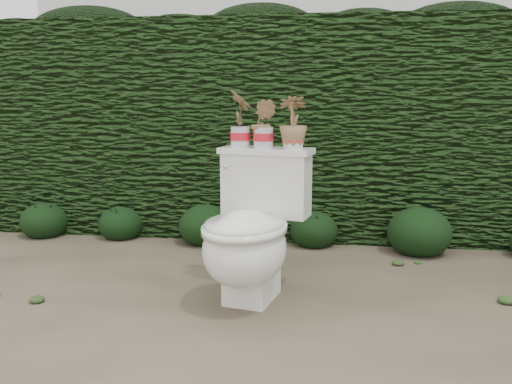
# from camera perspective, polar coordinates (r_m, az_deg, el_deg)

# --- Properties ---
(ground) EXTENTS (60.00, 60.00, 0.00)m
(ground) POSITION_cam_1_polar(r_m,az_deg,el_deg) (2.93, -1.75, -10.96)
(ground) COLOR #74674F
(ground) RESTS_ON ground
(hedge) EXTENTS (8.00, 1.00, 1.60)m
(hedge) POSITION_cam_1_polar(r_m,az_deg,el_deg) (4.32, 1.80, 6.77)
(hedge) COLOR #203F15
(hedge) RESTS_ON ground
(house_wall) EXTENTS (8.00, 3.50, 4.00)m
(house_wall) POSITION_cam_1_polar(r_m,az_deg,el_deg) (8.74, 9.19, 16.23)
(house_wall) COLOR silver
(house_wall) RESTS_ON ground
(toilet) EXTENTS (0.59, 0.76, 0.78)m
(toilet) POSITION_cam_1_polar(r_m,az_deg,el_deg) (2.77, -0.57, -4.46)
(toilet) COLOR white
(toilet) RESTS_ON ground
(potted_plant_left) EXTENTS (0.17, 0.19, 0.29)m
(potted_plant_left) POSITION_cam_1_polar(r_m,az_deg,el_deg) (2.96, -1.67, 7.60)
(potted_plant_left) COLOR #298336
(potted_plant_left) RESTS_ON toilet
(potted_plant_center) EXTENTS (0.15, 0.13, 0.24)m
(potted_plant_center) POSITION_cam_1_polar(r_m,az_deg,el_deg) (2.92, 0.78, 7.07)
(potted_plant_center) COLOR #298336
(potted_plant_center) RESTS_ON toilet
(potted_plant_right) EXTENTS (0.17, 0.17, 0.26)m
(potted_plant_right) POSITION_cam_1_polar(r_m,az_deg,el_deg) (2.87, 3.95, 7.17)
(potted_plant_right) COLOR #298336
(potted_plant_right) RESTS_ON toilet
(liriope_clump_1) EXTENTS (0.35, 0.35, 0.28)m
(liriope_clump_1) POSITION_cam_1_polar(r_m,az_deg,el_deg) (4.42, -21.43, -2.50)
(liriope_clump_1) COLOR black
(liriope_clump_1) RESTS_ON ground
(liriope_clump_2) EXTENTS (0.33, 0.33, 0.27)m
(liriope_clump_2) POSITION_cam_1_polar(r_m,az_deg,el_deg) (4.19, -14.05, -2.88)
(liriope_clump_2) COLOR black
(liriope_clump_2) RESTS_ON ground
(liriope_clump_3) EXTENTS (0.39, 0.39, 0.31)m
(liriope_clump_3) POSITION_cam_1_polar(r_m,az_deg,el_deg) (3.93, -5.35, -3.14)
(liriope_clump_3) COLOR black
(liriope_clump_3) RESTS_ON ground
(liriope_clump_4) EXTENTS (0.34, 0.34, 0.27)m
(liriope_clump_4) POSITION_cam_1_polar(r_m,az_deg,el_deg) (3.88, 6.11, -3.61)
(liriope_clump_4) COLOR black
(liriope_clump_4) RESTS_ON ground
(liriope_clump_5) EXTENTS (0.43, 0.43, 0.34)m
(liriope_clump_5) POSITION_cam_1_polar(r_m,az_deg,el_deg) (3.82, 16.83, -3.67)
(liriope_clump_5) COLOR black
(liriope_clump_5) RESTS_ON ground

